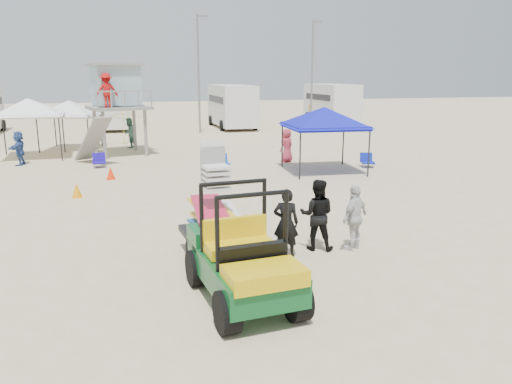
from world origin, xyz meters
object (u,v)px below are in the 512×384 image
object	(u,v)px
utility_cart	(242,251)
lifeguard_tower	(116,89)
man_left	(286,223)
canopy_blue	(324,110)
surf_trailer	(217,217)

from	to	relation	value
utility_cart	lifeguard_tower	bearing A→B (deg)	96.18
lifeguard_tower	utility_cart	bearing A→B (deg)	-83.82
man_left	canopy_blue	bearing A→B (deg)	-95.61
surf_trailer	lifeguard_tower	distance (m)	16.37
man_left	lifeguard_tower	size ratio (longest dim) A/B	0.35
utility_cart	surf_trailer	xyz separation A→B (m)	(0.01, 2.34, -0.03)
surf_trailer	canopy_blue	xyz separation A→B (m)	(6.33, 8.95, 1.63)
utility_cart	lifeguard_tower	size ratio (longest dim) A/B	0.65
lifeguard_tower	canopy_blue	world-z (taller)	lifeguard_tower
utility_cart	man_left	size ratio (longest dim) A/B	1.84
surf_trailer	lifeguard_tower	size ratio (longest dim) A/B	0.59
utility_cart	surf_trailer	distance (m)	2.34
man_left	lifeguard_tower	distance (m)	16.94
utility_cart	man_left	distance (m)	2.55
lifeguard_tower	canopy_blue	xyz separation A→B (m)	(8.33, -7.12, -0.75)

